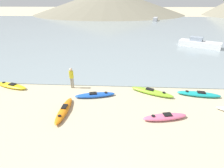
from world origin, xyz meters
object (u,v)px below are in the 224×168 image
kayak_on_sand_6 (165,117)px  kayak_on_sand_7 (95,95)px  kayak_on_sand_3 (199,94)px  kayak_on_sand_4 (11,86)px  moored_boat_0 (199,43)px  moored_boat_2 (155,19)px  person_near_waterline (71,77)px  kayak_on_sand_5 (152,92)px  kayak_on_sand_2 (64,110)px

kayak_on_sand_6 → kayak_on_sand_7: (-4.67, 2.49, -0.01)m
kayak_on_sand_3 → kayak_on_sand_4: bearing=177.7°
moored_boat_0 → moored_boat_2: (-0.52, 37.84, 0.05)m
kayak_on_sand_4 → person_near_waterline: bearing=2.1°
kayak_on_sand_5 → kayak_on_sand_7: (-4.33, -0.69, -0.03)m
kayak_on_sand_6 → moored_boat_2: (8.60, 56.63, 0.45)m
kayak_on_sand_4 → kayak_on_sand_5: (11.54, -0.48, 0.03)m
kayak_on_sand_7 → person_near_waterline: 2.63m
kayak_on_sand_5 → moored_boat_2: moored_boat_2 is taller
moored_boat_0 → kayak_on_sand_2: bearing=-130.1°
kayak_on_sand_6 → moored_boat_0: bearing=64.1°
kayak_on_sand_3 → moored_boat_0: moored_boat_0 is taller
kayak_on_sand_5 → kayak_on_sand_7: size_ratio=1.08×
kayak_on_sand_3 → moored_boat_0: size_ratio=0.53×
kayak_on_sand_3 → kayak_on_sand_7: 7.86m
kayak_on_sand_4 → person_near_waterline: 5.20m
kayak_on_sand_2 → kayak_on_sand_3: (9.55, 2.71, -0.00)m
kayak_on_sand_2 → kayak_on_sand_7: 2.73m
kayak_on_sand_7 → person_near_waterline: person_near_waterline is taller
kayak_on_sand_6 → moored_boat_0: moored_boat_0 is taller
kayak_on_sand_3 → kayak_on_sand_4: size_ratio=1.01×
kayak_on_sand_2 → person_near_waterline: person_near_waterline is taller
kayak_on_sand_2 → moored_boat_0: moored_boat_0 is taller
kayak_on_sand_6 → moored_boat_0: size_ratio=0.47×
kayak_on_sand_3 → kayak_on_sand_4: kayak_on_sand_3 is taller
kayak_on_sand_6 → person_near_waterline: (-6.75, 3.85, 0.85)m
kayak_on_sand_5 → kayak_on_sand_7: bearing=-170.9°
kayak_on_sand_4 → moored_boat_0: moored_boat_0 is taller
kayak_on_sand_3 → kayak_on_sand_2: bearing=-164.2°
kayak_on_sand_3 → moored_boat_2: bearing=84.2°
person_near_waterline → kayak_on_sand_7: bearing=-33.1°
kayak_on_sand_5 → kayak_on_sand_6: (0.34, -3.18, -0.02)m
kayak_on_sand_2 → moored_boat_2: bearing=75.1°
person_near_waterline → kayak_on_sand_4: bearing=-177.9°
kayak_on_sand_3 → kayak_on_sand_6: size_ratio=1.13×
kayak_on_sand_2 → person_near_waterline: bearing=96.1°
person_near_waterline → moored_boat_2: person_near_waterline is taller
kayak_on_sand_5 → moored_boat_2: (8.94, 53.44, 0.43)m
kayak_on_sand_5 → person_near_waterline: bearing=174.1°
kayak_on_sand_6 → person_near_waterline: size_ratio=1.61×
kayak_on_sand_4 → person_near_waterline: size_ratio=1.79×
moored_boat_2 → kayak_on_sand_5: bearing=-99.5°
moored_boat_0 → kayak_on_sand_6: bearing=-115.9°
kayak_on_sand_2 → moored_boat_0: size_ratio=0.50×
person_near_waterline → moored_boat_0: size_ratio=0.29×
kayak_on_sand_2 → moored_boat_2: 58.23m
kayak_on_sand_4 → kayak_on_sand_5: kayak_on_sand_5 is taller
kayak_on_sand_3 → kayak_on_sand_6: kayak_on_sand_6 is taller
kayak_on_sand_7 → moored_boat_0: 21.35m
kayak_on_sand_4 → kayak_on_sand_6: bearing=-17.1°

